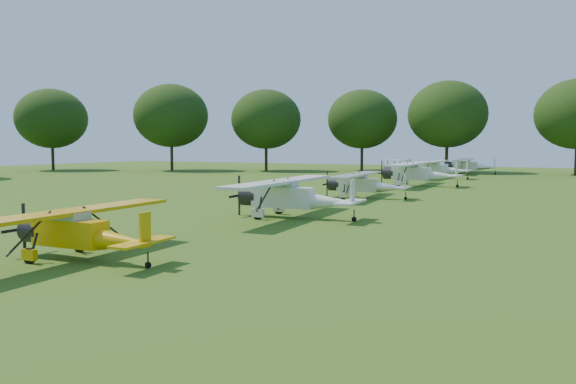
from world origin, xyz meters
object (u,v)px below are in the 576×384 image
(aircraft_6, at_px, (437,167))
(aircraft_7, at_px, (469,165))
(aircraft_5, at_px, (417,172))
(golf_cart, at_px, (397,171))
(aircraft_2, at_px, (79,229))
(aircraft_4, at_px, (364,183))
(aircraft_3, at_px, (292,194))

(aircraft_6, xyz_separation_m, aircraft_7, (1.37, 12.33, -0.03))
(aircraft_5, xyz_separation_m, golf_cart, (-5.88, 13.15, -0.67))
(aircraft_5, xyz_separation_m, aircraft_7, (0.34, 25.11, -0.12))
(aircraft_2, xyz_separation_m, aircraft_6, (0.14, 51.68, 0.22))
(aircraft_4, height_order, aircraft_7, aircraft_7)
(aircraft_6, bearing_deg, aircraft_2, -89.01)
(aircraft_6, relative_size, golf_cart, 3.91)
(aircraft_7, height_order, golf_cart, aircraft_7)
(aircraft_5, height_order, golf_cart, aircraft_5)
(aircraft_3, relative_size, aircraft_7, 1.02)
(aircraft_2, xyz_separation_m, golf_cart, (-4.71, 52.04, -0.35))
(aircraft_4, relative_size, aircraft_7, 0.91)
(aircraft_6, height_order, aircraft_7, aircraft_6)
(aircraft_6, distance_m, aircraft_7, 12.40)
(aircraft_6, distance_m, golf_cart, 4.90)
(aircraft_3, bearing_deg, aircraft_7, 86.10)
(aircraft_7, bearing_deg, aircraft_2, -94.27)
(aircraft_4, xyz_separation_m, aircraft_7, (0.63, 38.83, 0.12))
(aircraft_4, relative_size, aircraft_5, 0.83)
(aircraft_7, xyz_separation_m, golf_cart, (-6.22, -11.97, -0.54))
(aircraft_5, bearing_deg, aircraft_4, -93.20)
(aircraft_6, bearing_deg, golf_cart, 176.92)
(golf_cart, bearing_deg, aircraft_6, 20.14)
(golf_cart, bearing_deg, aircraft_2, -60.46)
(aircraft_2, height_order, aircraft_3, aircraft_3)
(aircraft_5, relative_size, aircraft_6, 1.08)
(aircraft_2, height_order, golf_cart, golf_cart)
(aircraft_3, bearing_deg, aircraft_6, 88.05)
(aircraft_3, height_order, aircraft_4, aircraft_3)
(aircraft_2, height_order, aircraft_6, aircraft_6)
(aircraft_4, height_order, golf_cart, golf_cart)
(aircraft_2, relative_size, aircraft_3, 0.83)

